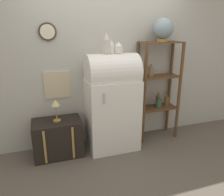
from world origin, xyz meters
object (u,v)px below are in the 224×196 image
object	(u,v)px
refrigerator	(112,102)
desk_lamp	(56,105)
vase_left	(106,44)
vase_right	(118,48)
globe	(163,29)
vase_center	(111,47)
suitcase_trunk	(58,138)

from	to	relation	value
refrigerator	desk_lamp	xyz separation A→B (m)	(-0.84, 0.02, 0.03)
vase_left	desk_lamp	bearing A→B (deg)	178.23
vase_left	vase_right	world-z (taller)	vase_left
vase_right	vase_left	bearing A→B (deg)	178.80
vase_left	desk_lamp	size ratio (longest dim) A/B	0.91
globe	vase_center	distance (m)	0.89
refrigerator	globe	xyz separation A→B (m)	(0.84, 0.07, 1.06)
suitcase_trunk	desk_lamp	bearing A→B (deg)	-12.06
vase_center	desk_lamp	size ratio (longest dim) A/B	0.59
refrigerator	globe	world-z (taller)	globe
globe	vase_center	bearing A→B (deg)	-174.97
vase_left	vase_right	size ratio (longest dim) A/B	1.85
globe	vase_left	world-z (taller)	globe
refrigerator	vase_right	bearing A→B (deg)	-5.43
globe	vase_right	bearing A→B (deg)	-173.97
refrigerator	vase_left	bearing A→B (deg)	-176.63
globe	desk_lamp	bearing A→B (deg)	-178.21
globe	vase_center	world-z (taller)	globe
vase_left	vase_center	bearing A→B (deg)	0.48
suitcase_trunk	desk_lamp	xyz separation A→B (m)	(0.01, -0.00, 0.52)
vase_left	vase_center	xyz separation A→B (m)	(0.07, 0.00, -0.05)
desk_lamp	vase_center	bearing A→B (deg)	-1.57
vase_left	vase_center	distance (m)	0.09
vase_right	suitcase_trunk	bearing A→B (deg)	178.24
globe	refrigerator	bearing A→B (deg)	-175.20
suitcase_trunk	vase_center	bearing A→B (deg)	-1.68
suitcase_trunk	vase_center	distance (m)	1.55
refrigerator	vase_center	distance (m)	0.82
refrigerator	vase_left	size ratio (longest dim) A/B	5.01
vase_right	vase_center	bearing A→B (deg)	177.60
vase_left	desk_lamp	world-z (taller)	vase_left
desk_lamp	globe	bearing A→B (deg)	1.79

